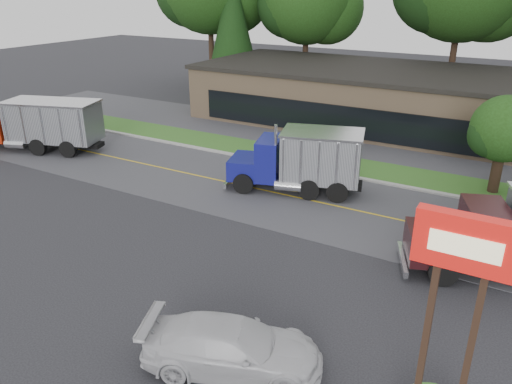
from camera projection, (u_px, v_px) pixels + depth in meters
ground at (172, 271)px, 19.62m from camera, size 140.00×140.00×0.00m
road at (278, 193)px, 26.81m from camera, size 60.00×8.00×0.02m
center_line at (278, 193)px, 26.81m from camera, size 60.00×0.12×0.01m
curb at (310, 170)px, 30.17m from camera, size 60.00×0.30×0.12m
grass_verge at (321, 161)px, 31.61m from camera, size 60.00×3.40×0.03m
far_parking at (349, 141)px, 35.60m from camera, size 60.00×7.00×0.02m
strip_mall at (402, 101)px, 38.70m from camera, size 32.00×12.00×4.00m
bilo_sign at (444, 363)px, 12.02m from camera, size 2.20×1.90×5.95m
tree_far_b at (309, 0)px, 47.96m from camera, size 9.73×9.16×13.88m
evergreen_left at (233, 24)px, 48.31m from camera, size 5.39×5.39×12.25m
tree_verge at (505, 132)px, 25.73m from camera, size 3.68×3.46×5.25m
dump_truck_red at (35, 123)px, 33.16m from camera, size 10.43×5.61×3.36m
dump_truck_blue at (303, 159)px, 26.50m from camera, size 7.43×4.39×3.36m
rally_car at (232, 347)px, 14.41m from camera, size 5.66×3.87×1.52m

